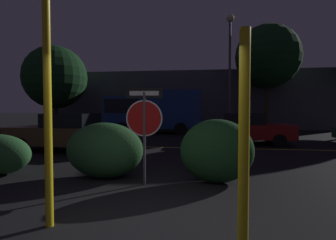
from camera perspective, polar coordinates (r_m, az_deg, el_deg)
ground_plane at (r=4.07m, az=-5.28°, el=-22.45°), size 260.00×260.00×0.00m
road_center_stripe at (r=11.77m, az=3.26°, el=-6.02°), size 34.51×0.12×0.01m
stop_sign at (r=5.91m, az=-5.19°, el=0.42°), size 0.82×0.10×2.18m
yellow_pole_left at (r=4.13m, az=-24.72°, el=3.03°), size 0.11×0.11×3.54m
yellow_pole_right at (r=3.44m, az=16.20°, el=-3.50°), size 0.14×0.14×2.72m
hedge_bush_1 at (r=6.75m, az=-13.61°, el=-6.41°), size 1.94×1.18×1.38m
hedge_bush_2 at (r=6.20m, az=10.57°, el=-6.67°), size 1.69×0.96×1.48m
passing_car_1 at (r=11.47m, az=-20.78°, el=-2.57°), size 4.80×2.20×1.54m
passing_car_2 at (r=13.41m, az=16.47°, el=-1.87°), size 4.39×2.04×1.52m
delivery_truck at (r=18.92m, az=-3.49°, el=2.16°), size 6.82×2.80×3.04m
street_lamp at (r=18.82m, az=13.32°, el=14.25°), size 0.54×0.54×8.14m
tree_1 at (r=22.35m, az=-23.34°, el=8.53°), size 4.83×4.83×6.63m
tree_2 at (r=21.79m, az=20.86°, el=12.74°), size 4.85×4.85×8.15m
building_backdrop at (r=24.91m, az=4.75°, el=4.24°), size 25.58×4.29×5.12m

